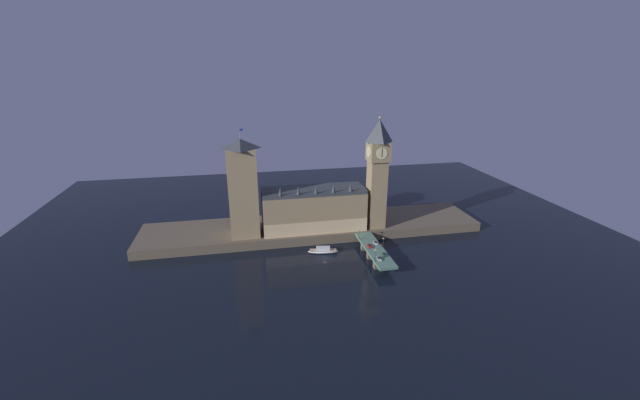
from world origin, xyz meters
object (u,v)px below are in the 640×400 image
object	(u,v)px
car_northbound_trail	(379,259)
car_southbound_trail	(376,243)
street_lamp_mid	(383,242)
clock_tower	(377,171)
pedestrian_mid_walk	(381,245)
boat_upstream	(323,251)
pedestrian_far_rail	(360,238)
street_lamp_near	(375,254)
car_northbound_lead	(370,246)
victoria_tower	(243,188)
pedestrian_near_rail	(375,258)
car_southbound_lead	(384,254)
street_lamp_far	(359,232)

from	to	relation	value
car_northbound_trail	car_southbound_trail	xyz separation A→B (m)	(4.50, 18.69, 0.09)
street_lamp_mid	clock_tower	bearing A→B (deg)	79.61
pedestrian_mid_walk	boat_upstream	distance (m)	34.39
car_southbound_trail	boat_upstream	world-z (taller)	car_southbound_trail
car_northbound_trail	car_southbound_trail	world-z (taller)	car_southbound_trail
pedestrian_far_rail	street_lamp_near	bearing A→B (deg)	-90.81
car_northbound_lead	street_lamp_near	world-z (taller)	street_lamp_near
victoria_tower	pedestrian_near_rail	world-z (taller)	victoria_tower
clock_tower	pedestrian_near_rail	size ratio (longest dim) A/B	38.88
street_lamp_mid	boat_upstream	world-z (taller)	street_lamp_mid
car_southbound_lead	boat_upstream	distance (m)	37.22
pedestrian_near_rail	pedestrian_far_rail	bearing A→B (deg)	90.00
car_northbound_lead	car_southbound_lead	xyz separation A→B (m)	(4.50, -11.96, 0.03)
pedestrian_far_rail	street_lamp_near	world-z (taller)	street_lamp_near
street_lamp_near	car_southbound_lead	bearing A→B (deg)	36.84
victoria_tower	car_southbound_trail	distance (m)	84.98
pedestrian_far_rail	street_lamp_mid	size ratio (longest dim) A/B	0.29
clock_tower	pedestrian_mid_walk	bearing A→B (deg)	-101.62
pedestrian_mid_walk	street_lamp_near	size ratio (longest dim) A/B	0.26
boat_upstream	pedestrian_mid_walk	bearing A→B (deg)	-18.05
pedestrian_near_rail	street_lamp_near	world-z (taller)	street_lamp_near
pedestrian_far_rail	street_lamp_far	xyz separation A→B (m)	(-0.40, 1.21, 3.45)
street_lamp_mid	street_lamp_far	bearing A→B (deg)	123.65
car_southbound_trail	pedestrian_far_rail	bearing A→B (deg)	129.59
car_northbound_lead	pedestrian_near_rail	world-z (taller)	pedestrian_near_rail
clock_tower	boat_upstream	bearing A→B (deg)	-152.80
car_southbound_lead	pedestrian_mid_walk	distance (m)	11.09
clock_tower	pedestrian_mid_walk	distance (m)	47.65
car_northbound_lead	pedestrian_mid_walk	world-z (taller)	pedestrian_mid_walk
street_lamp_far	boat_upstream	size ratio (longest dim) A/B	0.38
pedestrian_mid_walk	street_lamp_mid	distance (m)	3.31
car_southbound_trail	pedestrian_near_rail	bearing A→B (deg)	-110.32
car_southbound_trail	pedestrian_far_rail	distance (m)	10.59
car_northbound_trail	pedestrian_far_rail	bearing A→B (deg)	94.79
clock_tower	car_northbound_trail	xyz separation A→B (m)	(-12.98, -45.14, -36.60)
car_northbound_trail	clock_tower	bearing A→B (deg)	73.96
pedestrian_far_rail	street_lamp_mid	xyz separation A→B (m)	(9.40, -13.51, 2.96)
clock_tower	car_northbound_lead	xyz separation A→B (m)	(-12.98, -29.21, -36.59)
clock_tower	street_lamp_near	distance (m)	59.02
street_lamp_near	street_lamp_mid	xyz separation A→B (m)	(9.80, 14.72, -0.50)
boat_upstream	street_lamp_near	bearing A→B (deg)	-49.44
victoria_tower	boat_upstream	size ratio (longest dim) A/B	3.57
victoria_tower	pedestrian_mid_walk	size ratio (longest dim) A/B	35.20
clock_tower	car_southbound_trail	world-z (taller)	clock_tower
clock_tower	boat_upstream	xyz separation A→B (m)	(-38.51, -19.79, -41.78)
car_northbound_lead	car_southbound_trail	size ratio (longest dim) A/B	1.20
clock_tower	boat_upstream	world-z (taller)	clock_tower
car_northbound_lead	pedestrian_far_rail	distance (m)	11.15
car_southbound_lead	car_northbound_lead	bearing A→B (deg)	110.62
pedestrian_near_rail	street_lamp_near	bearing A→B (deg)	-102.20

